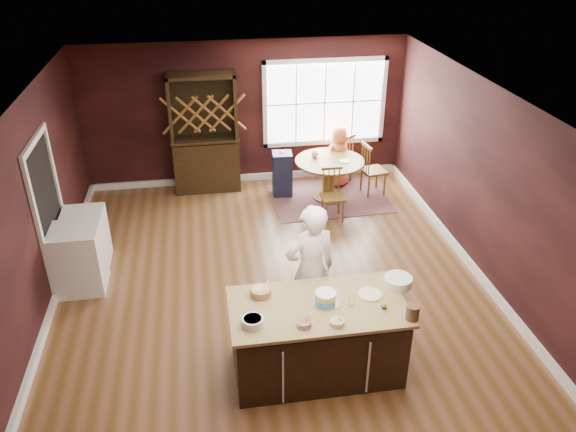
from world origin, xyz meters
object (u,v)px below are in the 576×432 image
object	(u,v)px
washer	(79,259)
seated_woman	(338,156)
dryer	(86,238)
hutch	(205,134)
kitchen_island	(317,339)
toddler	(285,152)
chair_east	(374,168)
high_chair	(282,173)
chair_south	(333,195)
dining_table	(329,171)
layer_cake	(325,297)
baker	(310,271)
chair_north	(340,157)

from	to	relation	value
washer	seated_woman	bearing A→B (deg)	32.01
seated_woman	dryer	xyz separation A→B (m)	(-4.33, -2.07, -0.16)
seated_woman	hutch	world-z (taller)	hutch
kitchen_island	toddler	size ratio (longest dim) A/B	7.44
hutch	washer	size ratio (longest dim) A/B	2.36
chair_east	high_chair	world-z (taller)	chair_east
chair_south	dining_table	bearing A→B (deg)	81.54
seated_woman	toddler	world-z (taller)	seated_woman
layer_cake	hutch	world-z (taller)	hutch
dining_table	hutch	distance (m)	2.37
baker	layer_cake	distance (m)	0.69
baker	toddler	world-z (taller)	baker
baker	dryer	size ratio (longest dim) A/B	2.06
hutch	dining_table	bearing A→B (deg)	-19.19
layer_cake	toddler	world-z (taller)	layer_cake
baker	kitchen_island	bearing A→B (deg)	72.95
chair_south	chair_north	bearing A→B (deg)	71.40
kitchen_island	dryer	world-z (taller)	kitchen_island
high_chair	toddler	distance (m)	0.39
baker	high_chair	distance (m)	3.88
hutch	baker	bearing A→B (deg)	-75.56
baker	dryer	distance (m)	3.63
layer_cake	chair_south	distance (m)	3.61
washer	chair_north	bearing A→B (deg)	33.16
chair_north	high_chair	size ratio (longest dim) A/B	1.14
chair_south	dryer	distance (m)	3.99
kitchen_island	dryer	xyz separation A→B (m)	(-2.91, 2.74, -0.01)
baker	chair_north	distance (m)	4.52
dryer	dining_table	bearing A→B (deg)	20.93
washer	toddler	bearing A→B (deg)	37.64
kitchen_island	hutch	distance (m)	5.20
washer	chair_south	bearing A→B (deg)	19.43
dining_table	toddler	size ratio (longest dim) A/B	4.79
kitchen_island	toddler	world-z (taller)	toddler
toddler	dryer	xyz separation A→B (m)	(-3.28, -1.89, -0.38)
layer_cake	seated_woman	bearing A→B (deg)	74.47
toddler	dryer	world-z (taller)	toddler
dining_table	washer	world-z (taller)	washer
high_chair	hutch	xyz separation A→B (m)	(-1.36, 0.47, 0.67)
hutch	toddler	bearing A→B (deg)	-15.93
chair_east	dryer	size ratio (longest dim) A/B	1.18
layer_cake	seated_woman	world-z (taller)	seated_woman
chair_north	seated_woman	xyz separation A→B (m)	(-0.09, -0.18, 0.10)
chair_south	washer	xyz separation A→B (m)	(-3.92, -1.38, 0.01)
washer	dryer	size ratio (longest dim) A/B	1.09
layer_cake	dryer	world-z (taller)	layer_cake
chair_south	baker	bearing A→B (deg)	-109.22
dining_table	baker	world-z (taller)	baker
chair_north	hutch	xyz separation A→B (m)	(-2.56, 0.06, 0.61)
seated_woman	kitchen_island	bearing A→B (deg)	44.61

